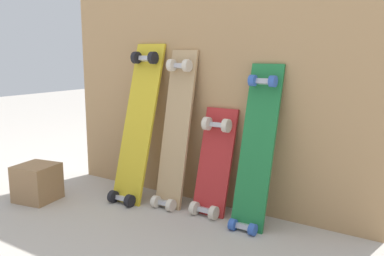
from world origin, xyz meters
TOP-DOWN VIEW (x-y plane):
  - ground_plane at (0.00, 0.00)m, footprint 12.00×12.00m
  - plywood_wall_panel at (0.00, 0.07)m, footprint 1.86×0.04m
  - skateboard_yellow at (-0.35, -0.10)m, footprint 0.20×0.33m
  - skateboard_natural at (-0.12, -0.06)m, footprint 0.16×0.25m
  - skateboard_red at (0.12, -0.05)m, footprint 0.19×0.22m
  - skateboard_green at (0.37, -0.07)m, footprint 0.16×0.27m
  - wooden_crate at (-0.79, -0.45)m, footprint 0.24×0.24m

SIDE VIEW (x-z plane):
  - ground_plane at x=0.00m, z-range 0.00..0.00m
  - wooden_crate at x=-0.79m, z-range 0.00..0.20m
  - skateboard_red at x=0.12m, z-range -0.06..0.54m
  - skateboard_green at x=0.37m, z-range -0.07..0.77m
  - skateboard_natural at x=-0.12m, z-range -0.06..0.84m
  - skateboard_yellow at x=-0.35m, z-range -0.06..0.87m
  - plywood_wall_panel at x=0.00m, z-range 0.00..1.44m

